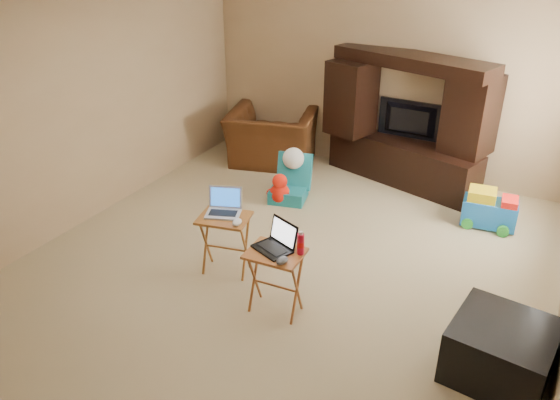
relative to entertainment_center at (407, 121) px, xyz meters
The scene contains 19 objects.
floor 2.64m from the entertainment_center, 99.76° to the right, with size 5.50×5.50×0.00m, color #C7B189.
ceiling 3.00m from the entertainment_center, 99.76° to the right, with size 5.50×5.50×0.00m, color silver.
wall_back 0.65m from the entertainment_center, 145.82° to the left, with size 5.00×5.00×0.00m, color tan.
wall_front 5.25m from the entertainment_center, 94.65° to the right, with size 5.00×5.00×0.00m, color tan.
wall_left 3.84m from the entertainment_center, 139.90° to the right, with size 5.50×5.50×0.00m, color tan.
entertainment_center is the anchor object (origin of this frame).
television 0.11m from the entertainment_center, 90.00° to the left, with size 0.86×0.11×0.49m, color black.
recliner 1.90m from the entertainment_center, behind, with size 1.18×1.03×0.77m, color #4A250F.
child_rocker 1.71m from the entertainment_center, 131.40° to the right, with size 0.43×0.49×0.58m, color #177281, non-canonical shape.
plush_toy 1.87m from the entertainment_center, 130.18° to the right, with size 0.35×0.29×0.39m, color red, non-canonical shape.
push_toy 1.57m from the entertainment_center, 30.65° to the right, with size 0.60×0.43×0.45m, color blue, non-canonical shape.
ottoman 3.59m from the entertainment_center, 61.40° to the right, with size 0.71×0.71×0.46m, color black.
tray_table_left 3.08m from the entertainment_center, 107.21° to the right, with size 0.47×0.38×0.62m, color #955524.
tray_table_right 3.27m from the entertainment_center, 93.10° to the right, with size 0.47×0.38×0.61m, color #A85728.
laptop_left 3.02m from the entertainment_center, 107.92° to the right, with size 0.32×0.27×0.24m, color #A8A8AD.
laptop_right 3.21m from the entertainment_center, 93.84° to the right, with size 0.32×0.27×0.24m, color black.
mouse_left 3.06m from the entertainment_center, 103.41° to the right, with size 0.08×0.12×0.05m, color silver.
mouse_right 3.35m from the entertainment_center, 90.76° to the right, with size 0.08×0.12×0.05m, color #38383C.
water_bottle 3.14m from the entertainment_center, 89.54° to the right, with size 0.06×0.06×0.19m, color red.
Camera 1 is at (2.12, -4.20, 3.10)m, focal length 35.00 mm.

